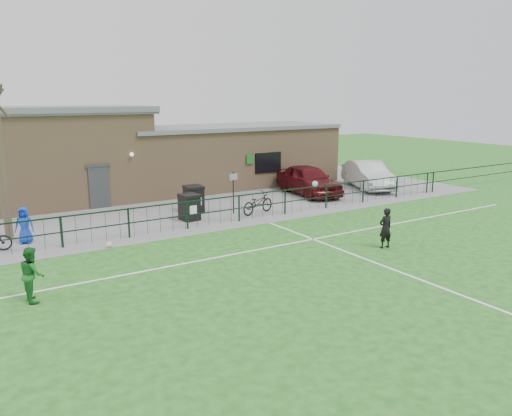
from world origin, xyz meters
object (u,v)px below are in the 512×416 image
car_maroon (308,180)px  car_silver (368,175)px  spectator_child (24,225)px  outfield_player (32,274)px  bare_tree (1,162)px  ball_ground (109,245)px  bicycle_e (258,203)px  wheelie_bin_right (189,208)px  sign_post (233,193)px  wheelie_bin_left (194,200)px

car_maroon → car_silver: (4.25, -0.36, -0.02)m
spectator_child → outfield_player: bearing=-73.4°
spectator_child → outfield_player: size_ratio=0.93×
bare_tree → car_silver: size_ratio=1.21×
car_maroon → spectator_child: car_maroon is taller
bare_tree → ball_ground: bearing=-49.3°
bicycle_e → outfield_player: 11.95m
wheelie_bin_right → spectator_child: size_ratio=0.78×
outfield_player → car_silver: bearing=-70.0°
outfield_player → sign_post: bearing=-58.8°
wheelie_bin_right → bicycle_e: wheelie_bin_right is taller
wheelie_bin_right → car_silver: car_silver is taller
bare_tree → car_silver: 19.79m
outfield_player → bicycle_e: bearing=-63.8°
car_maroon → bicycle_e: 5.54m
car_maroon → bicycle_e: bearing=-146.2°
car_maroon → car_silver: bearing=2.4°
car_maroon → spectator_child: 15.11m
wheelie_bin_left → outfield_player: 11.10m
bare_tree → car_maroon: (15.42, 0.74, -2.14)m
car_silver → outfield_player: car_silver is taller
sign_post → wheelie_bin_left: bearing=136.3°
wheelie_bin_right → ball_ground: wheelie_bin_right is taller
wheelie_bin_right → outfield_player: (-7.40, -5.99, 0.19)m
wheelie_bin_left → wheelie_bin_right: 1.65m
bare_tree → sign_post: 9.78m
bare_tree → ball_ground: bare_tree is taller
spectator_child → outfield_player: (-0.62, -5.96, 0.04)m
sign_post → ball_ground: bearing=-160.7°
wheelie_bin_right → ball_ground: bearing=-158.4°
sign_post → car_maroon: bearing=17.3°
bare_tree → ball_ground: (2.93, -3.40, -2.88)m
car_maroon → outfield_player: size_ratio=3.25×
wheelie_bin_left → car_maroon: (7.33, 0.48, 0.25)m
wheelie_bin_right → sign_post: 2.34m
wheelie_bin_left → car_maroon: bearing=7.8°
car_silver → outfield_player: bearing=-136.3°
sign_post → car_silver: sign_post is taller
car_maroon → wheelie_bin_left: bearing=-168.9°
car_maroon → bicycle_e: car_maroon is taller
sign_post → outfield_player: 11.42m
wheelie_bin_left → ball_ground: size_ratio=4.90×
bare_tree → sign_post: (9.51, -1.10, -1.98)m
bare_tree → wheelie_bin_right: 7.70m
wheelie_bin_left → car_silver: bearing=4.6°
bare_tree → bicycle_e: size_ratio=3.06×
bare_tree → outfield_player: bare_tree is taller
bare_tree → car_maroon: bearing=2.8°
sign_post → ball_ground: (-6.58, -2.31, -0.90)m
outfield_player → car_maroon: bearing=-63.9°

